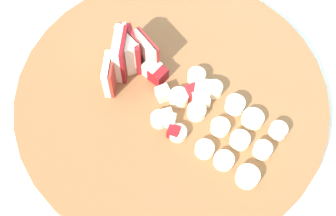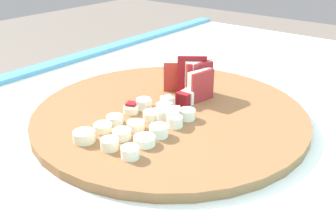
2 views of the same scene
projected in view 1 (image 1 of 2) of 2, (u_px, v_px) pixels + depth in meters
The scene contains 6 objects.
ground at pixel (159, 213), 1.47m from camera, with size 10.00×10.00×0.00m, color gray.
tiled_countertop at pixel (155, 161), 1.08m from camera, with size 1.15×0.84×0.89m.
cutting_board at pixel (171, 97), 0.65m from camera, with size 0.43×0.43×0.01m, color brown.
apple_wedge_fan at pixel (128, 55), 0.64m from camera, with size 0.07×0.09×0.07m.
apple_dice_pile at pixel (176, 92), 0.63m from camera, with size 0.11×0.10×0.02m.
banana_slice_rows at pixel (221, 125), 0.61m from camera, with size 0.17×0.11×0.02m.
Camera 1 is at (0.29, -0.28, 1.45)m, focal length 50.54 mm.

